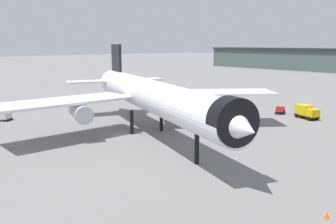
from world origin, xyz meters
TOP-DOWN VIEW (x-y plane):
  - ground at (0.00, 0.00)m, footprint 900.00×900.00m
  - airliner_near_gate at (3.44, 4.02)m, footprint 59.93×53.46m
  - service_truck_front at (14.05, 39.64)m, footprint 5.95×3.98m
  - baggage_tug_wing at (6.93, 40.34)m, footprint 2.86×3.57m
  - baggage_cart_trailing at (-27.35, -11.80)m, footprint 2.81×2.88m
  - traffic_cone_near_nose at (-10.34, 34.89)m, footprint 0.59×0.59m
  - traffic_cone_wingtip at (40.17, -3.57)m, footprint 0.58×0.58m

SIDE VIEW (x-z plane):
  - ground at x=0.00m, z-range 0.00..0.00m
  - traffic_cone_wingtip at x=40.17m, z-range 0.00..0.73m
  - traffic_cone_near_nose at x=-10.34m, z-range 0.00..0.74m
  - baggage_tug_wing at x=6.93m, z-range 0.05..1.90m
  - baggage_cart_trailing at x=-27.35m, z-range 0.07..1.89m
  - service_truck_front at x=14.05m, z-range 0.09..3.09m
  - airliner_near_gate at x=3.44m, z-range -0.97..15.34m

